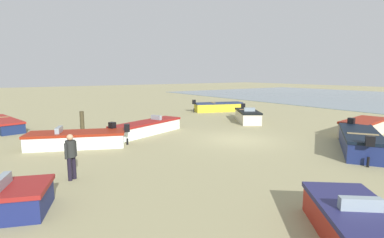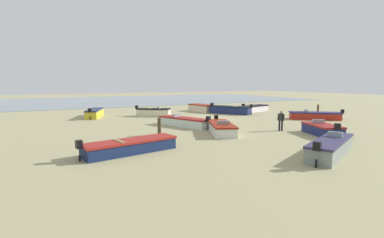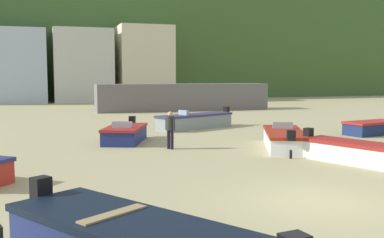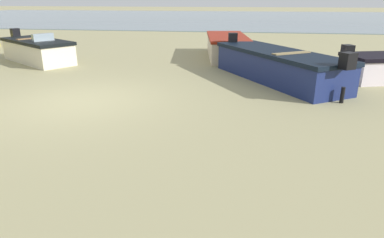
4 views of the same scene
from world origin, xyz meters
name	(u,v)px [view 2 (image 2 of 4)]	position (x,y,z in m)	size (l,w,h in m)	color
ground_plane	(207,119)	(0.00, 0.00, 0.00)	(160.00, 160.00, 0.00)	tan
tidal_water	(123,100)	(0.00, -36.00, 0.03)	(80.00, 36.00, 0.06)	gray
boat_navy_0	(130,146)	(11.16, 10.73, 0.37)	(5.51, 2.42, 1.04)	#16244F
boat_yellow_1	(95,113)	(10.28, -7.06, 0.45)	(2.74, 4.94, 1.21)	gold
boat_white_2	(221,128)	(3.38, 7.82, 0.40)	(3.32, 4.96, 1.09)	white
boat_navy_3	(230,110)	(-5.13, -3.06, 0.48)	(4.05, 5.11, 1.26)	navy
boat_red_4	(315,116)	(-9.71, 5.51, 0.40)	(4.83, 4.37, 1.09)	#B4281D
boat_cream_5	(202,108)	(-3.34, -7.15, 0.48)	(2.16, 4.42, 1.26)	beige
boat_cream_6	(154,112)	(4.16, -4.92, 0.47)	(3.88, 3.25, 1.22)	beige
boat_white_7	(254,108)	(-9.52, -3.84, 0.42)	(4.95, 2.64, 1.15)	white
boat_grey_8	(331,147)	(2.03, 16.13, 0.44)	(5.29, 3.33, 1.18)	gray
boat_white_9	(184,122)	(4.38, 3.46, 0.40)	(3.10, 5.35, 1.09)	white
boat_navy_10	(322,129)	(-2.89, 11.76, 0.40)	(2.73, 3.73, 1.08)	navy
mooring_post_near_water	(159,126)	(7.82, 6.42, 0.63)	(0.27, 0.27, 1.25)	#403823
mooring_post_mid_beach	(318,110)	(-12.70, 3.49, 0.66)	(0.22, 0.22, 1.31)	#503021
beach_walker_foreground	(281,119)	(-1.38, 9.13, 0.95)	(0.47, 0.49, 1.62)	black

